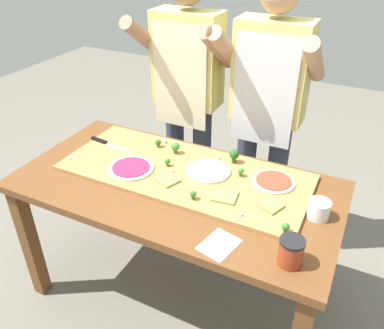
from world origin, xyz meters
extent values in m
plane|color=#6B665B|center=(0.00, 0.00, 0.00)|extent=(8.00, 8.00, 0.00)
cube|color=brown|center=(-0.73, -0.34, 0.37)|extent=(0.07, 0.07, 0.74)
cube|color=brown|center=(-0.73, 0.34, 0.37)|extent=(0.07, 0.07, 0.74)
cube|color=brown|center=(0.73, 0.34, 0.37)|extent=(0.07, 0.07, 0.74)
cube|color=brown|center=(0.00, 0.00, 0.76)|extent=(1.58, 0.80, 0.04)
cube|color=#B27F47|center=(0.00, 0.09, 0.79)|extent=(1.25, 0.53, 0.02)
cube|color=#B7BABF|center=(-0.43, 0.13, 0.80)|extent=(0.17, 0.04, 0.00)
cube|color=black|center=(-0.57, 0.15, 0.81)|extent=(0.11, 0.03, 0.02)
cylinder|color=beige|center=(0.43, 0.19, 0.81)|extent=(0.21, 0.21, 0.01)
cylinder|color=#BC3D28|center=(0.43, 0.19, 0.81)|extent=(0.17, 0.17, 0.01)
cylinder|color=beige|center=(0.12, 0.14, 0.81)|extent=(0.22, 0.22, 0.01)
cylinder|color=silver|center=(0.12, 0.14, 0.81)|extent=(0.18, 0.18, 0.01)
cylinder|color=beige|center=(-0.25, -0.02, 0.81)|extent=(0.23, 0.23, 0.01)
cylinder|color=#9E234C|center=(-0.25, -0.02, 0.81)|extent=(0.19, 0.19, 0.01)
cube|color=#899E4C|center=(0.48, 0.00, 0.81)|extent=(0.12, 0.12, 0.01)
cube|color=#899E4C|center=(0.27, -0.02, 0.81)|extent=(0.12, 0.12, 0.01)
cube|color=#899E4C|center=(-0.02, -0.03, 0.81)|extent=(0.11, 0.11, 0.01)
cylinder|color=#3F7220|center=(0.15, -0.10, 0.81)|extent=(0.01, 0.01, 0.02)
sphere|color=#38752D|center=(0.15, -0.10, 0.83)|extent=(0.03, 0.03, 0.03)
cylinder|color=#2C5915|center=(0.20, 0.28, 0.82)|extent=(0.02, 0.02, 0.03)
sphere|color=#23561E|center=(0.20, 0.28, 0.85)|extent=(0.05, 0.05, 0.05)
cylinder|color=#487A23|center=(-0.12, 0.22, 0.81)|extent=(0.02, 0.02, 0.03)
sphere|color=#427F33|center=(-0.12, 0.22, 0.84)|extent=(0.05, 0.05, 0.05)
cylinder|color=#366618|center=(-0.24, 0.24, 0.81)|extent=(0.02, 0.02, 0.02)
sphere|color=#2D6623|center=(-0.24, 0.24, 0.83)|extent=(0.03, 0.03, 0.03)
cylinder|color=#3F7220|center=(-0.10, 0.09, 0.81)|extent=(0.01, 0.01, 0.02)
sphere|color=#38752D|center=(-0.10, 0.09, 0.83)|extent=(0.03, 0.03, 0.03)
cylinder|color=#3F7220|center=(0.57, -0.13, 0.81)|extent=(0.01, 0.01, 0.02)
sphere|color=#38752D|center=(0.57, -0.13, 0.83)|extent=(0.03, 0.03, 0.03)
cylinder|color=#487A23|center=(0.27, 0.17, 0.81)|extent=(0.01, 0.01, 0.02)
sphere|color=#427F33|center=(0.27, 0.17, 0.83)|extent=(0.03, 0.03, 0.03)
cube|color=white|center=(-0.23, 0.30, 0.81)|extent=(0.02, 0.02, 0.02)
cube|color=silver|center=(-0.59, -0.08, 0.81)|extent=(0.02, 0.02, 0.01)
cube|color=white|center=(0.11, 0.27, 0.81)|extent=(0.02, 0.02, 0.01)
cube|color=white|center=(0.38, -0.12, 0.81)|extent=(0.02, 0.02, 0.01)
cube|color=white|center=(-0.05, 0.05, 0.81)|extent=(0.02, 0.02, 0.01)
cylinder|color=white|center=(0.67, 0.05, 0.82)|extent=(0.09, 0.09, 0.08)
cylinder|color=white|center=(0.67, 0.05, 0.81)|extent=(0.08, 0.08, 0.05)
cylinder|color=#99381E|center=(0.63, -0.27, 0.83)|extent=(0.09, 0.09, 0.10)
cylinder|color=black|center=(0.63, -0.27, 0.89)|extent=(0.09, 0.09, 0.01)
cube|color=white|center=(0.36, -0.30, 0.78)|extent=(0.15, 0.18, 0.00)
cylinder|color=#333847|center=(-0.37, 0.67, 0.45)|extent=(0.12, 0.12, 0.90)
cylinder|color=#333847|center=(-0.17, 0.67, 0.45)|extent=(0.12, 0.12, 0.90)
cube|color=#D1C670|center=(-0.27, 0.67, 1.18)|extent=(0.40, 0.20, 0.55)
cube|color=beige|center=(-0.27, 0.56, 1.09)|extent=(0.34, 0.01, 0.60)
cylinder|color=#997056|center=(-0.50, 0.57, 1.30)|extent=(0.08, 0.39, 0.31)
cylinder|color=#997056|center=(-0.04, 0.57, 1.30)|extent=(0.08, 0.39, 0.31)
cylinder|color=#333847|center=(0.14, 0.67, 0.45)|extent=(0.12, 0.12, 0.90)
cylinder|color=#333847|center=(0.34, 0.67, 0.45)|extent=(0.12, 0.12, 0.90)
cube|color=#D1C670|center=(0.24, 0.67, 1.18)|extent=(0.40, 0.20, 0.55)
cube|color=silver|center=(0.24, 0.56, 1.09)|extent=(0.34, 0.01, 0.60)
cylinder|color=tan|center=(0.01, 0.57, 1.30)|extent=(0.08, 0.39, 0.31)
cylinder|color=tan|center=(0.47, 0.57, 1.30)|extent=(0.08, 0.39, 0.31)
camera|label=1|loc=(0.77, -1.37, 1.87)|focal=36.52mm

